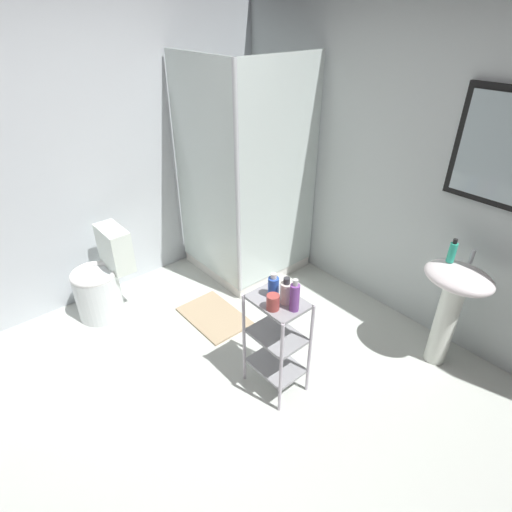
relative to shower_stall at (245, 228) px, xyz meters
name	(u,v)px	position (x,y,z in m)	size (l,w,h in m)	color
ground_plane	(220,413)	(1.22, -1.22, -0.47)	(4.20, 4.20, 0.02)	silver
wall_back	(412,167)	(1.23, 0.63, 0.79)	(4.20, 0.14, 2.50)	silver
wall_left	(74,159)	(-0.63, -1.22, 0.79)	(0.10, 4.20, 2.50)	silver
shower_stall	(245,228)	(0.00, 0.00, 0.00)	(0.92, 0.92, 2.00)	white
pedestal_sink	(453,297)	(1.89, 0.30, 0.12)	(0.46, 0.37, 0.81)	white
sink_faucet	(472,256)	(1.89, 0.42, 0.40)	(0.03, 0.03, 0.10)	silver
toilet	(102,281)	(-0.26, -1.33, -0.15)	(0.37, 0.49, 0.76)	white
storage_cart	(277,337)	(1.28, -0.78, -0.03)	(0.38, 0.28, 0.74)	silver
hand_soap_bottle	(452,252)	(1.79, 0.33, 0.42)	(0.05, 0.05, 0.17)	#2DBC99
shampoo_bottle_blue	(273,286)	(1.23, -0.77, 0.35)	(0.07, 0.07, 0.17)	blue
lotion_bottle_white	(286,292)	(1.32, -0.76, 0.35)	(0.07, 0.07, 0.18)	white
conditioner_bottle_purple	(295,297)	(1.41, -0.77, 0.37)	(0.06, 0.06, 0.22)	purple
rinse_cup	(273,302)	(1.32, -0.86, 0.33)	(0.08, 0.08, 0.10)	#B24742
bath_mat	(214,316)	(0.41, -0.68, -0.45)	(0.60, 0.40, 0.02)	tan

